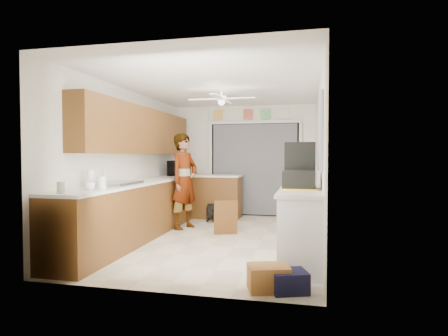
{
  "coord_description": "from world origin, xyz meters",
  "views": [
    {
      "loc": [
        1.42,
        -5.97,
        1.38
      ],
      "look_at": [
        0.0,
        0.4,
        1.15
      ],
      "focal_mm": 30.0,
      "sensor_mm": 36.0,
      "label": 1
    }
  ],
  "objects_px": {
    "paper_towel_roll": "(91,179)",
    "cardboard_box": "(268,278)",
    "man": "(184,181)",
    "microwave": "(179,168)",
    "navy_crate": "(289,281)",
    "suitcase": "(299,180)",
    "dog": "(211,212)",
    "cup": "(90,186)"
  },
  "relations": [
    {
      "from": "cardboard_box",
      "to": "navy_crate",
      "type": "height_order",
      "value": "cardboard_box"
    },
    {
      "from": "microwave",
      "to": "cardboard_box",
      "type": "relative_size",
      "value": 1.41
    },
    {
      "from": "microwave",
      "to": "cardboard_box",
      "type": "height_order",
      "value": "microwave"
    },
    {
      "from": "microwave",
      "to": "navy_crate",
      "type": "distance_m",
      "value": 4.63
    },
    {
      "from": "cup",
      "to": "navy_crate",
      "type": "height_order",
      "value": "cup"
    },
    {
      "from": "paper_towel_roll",
      "to": "cardboard_box",
      "type": "bearing_deg",
      "value": -15.92
    },
    {
      "from": "cup",
      "to": "dog",
      "type": "distance_m",
      "value": 3.51
    },
    {
      "from": "suitcase",
      "to": "man",
      "type": "distance_m",
      "value": 2.74
    },
    {
      "from": "microwave",
      "to": "cup",
      "type": "height_order",
      "value": "microwave"
    },
    {
      "from": "dog",
      "to": "navy_crate",
      "type": "bearing_deg",
      "value": -74.88
    },
    {
      "from": "dog",
      "to": "cardboard_box",
      "type": "bearing_deg",
      "value": -77.5
    },
    {
      "from": "man",
      "to": "suitcase",
      "type": "bearing_deg",
      "value": -106.86
    },
    {
      "from": "paper_towel_roll",
      "to": "man",
      "type": "bearing_deg",
      "value": 75.27
    },
    {
      "from": "navy_crate",
      "to": "man",
      "type": "xyz_separation_m",
      "value": [
        -2.08,
        2.88,
        0.78
      ]
    },
    {
      "from": "cardboard_box",
      "to": "cup",
      "type": "bearing_deg",
      "value": 169.99
    },
    {
      "from": "cardboard_box",
      "to": "man",
      "type": "relative_size",
      "value": 0.23
    },
    {
      "from": "paper_towel_roll",
      "to": "suitcase",
      "type": "height_order",
      "value": "paper_towel_roll"
    },
    {
      "from": "navy_crate",
      "to": "man",
      "type": "distance_m",
      "value": 3.64
    },
    {
      "from": "cup",
      "to": "paper_towel_roll",
      "type": "height_order",
      "value": "paper_towel_roll"
    },
    {
      "from": "cup",
      "to": "cardboard_box",
      "type": "bearing_deg",
      "value": -10.01
    },
    {
      "from": "microwave",
      "to": "suitcase",
      "type": "height_order",
      "value": "microwave"
    },
    {
      "from": "suitcase",
      "to": "dog",
      "type": "relative_size",
      "value": 1.1
    },
    {
      "from": "microwave",
      "to": "suitcase",
      "type": "bearing_deg",
      "value": -141.59
    },
    {
      "from": "microwave",
      "to": "man",
      "type": "xyz_separation_m",
      "value": [
        0.41,
        -0.89,
        -0.21
      ]
    },
    {
      "from": "suitcase",
      "to": "navy_crate",
      "type": "bearing_deg",
      "value": -92.68
    },
    {
      "from": "paper_towel_roll",
      "to": "cup",
      "type": "bearing_deg",
      "value": -59.79
    },
    {
      "from": "suitcase",
      "to": "cardboard_box",
      "type": "distance_m",
      "value": 1.53
    },
    {
      "from": "microwave",
      "to": "paper_towel_roll",
      "type": "xyz_separation_m",
      "value": [
        -0.17,
        -3.08,
        -0.04
      ]
    },
    {
      "from": "suitcase",
      "to": "dog",
      "type": "bearing_deg",
      "value": 126.67
    },
    {
      "from": "cup",
      "to": "microwave",
      "type": "bearing_deg",
      "value": 90.12
    },
    {
      "from": "cup",
      "to": "man",
      "type": "bearing_deg",
      "value": 80.79
    },
    {
      "from": "paper_towel_roll",
      "to": "navy_crate",
      "type": "xyz_separation_m",
      "value": [
        2.65,
        -0.7,
        -0.95
      ]
    },
    {
      "from": "cup",
      "to": "navy_crate",
      "type": "xyz_separation_m",
      "value": [
        2.48,
        -0.4,
        -0.88
      ]
    },
    {
      "from": "man",
      "to": "dog",
      "type": "xyz_separation_m",
      "value": [
        0.29,
        0.87,
        -0.7
      ]
    },
    {
      "from": "cup",
      "to": "paper_towel_roll",
      "type": "relative_size",
      "value": 0.54
    },
    {
      "from": "microwave",
      "to": "cardboard_box",
      "type": "bearing_deg",
      "value": -155.13
    },
    {
      "from": "cardboard_box",
      "to": "dog",
      "type": "relative_size",
      "value": 0.82
    },
    {
      "from": "navy_crate",
      "to": "dog",
      "type": "bearing_deg",
      "value": 115.5
    },
    {
      "from": "microwave",
      "to": "dog",
      "type": "height_order",
      "value": "microwave"
    },
    {
      "from": "microwave",
      "to": "cup",
      "type": "distance_m",
      "value": 3.38
    },
    {
      "from": "microwave",
      "to": "navy_crate",
      "type": "relative_size",
      "value": 1.64
    },
    {
      "from": "cardboard_box",
      "to": "man",
      "type": "distance_m",
      "value": 3.52
    }
  ]
}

